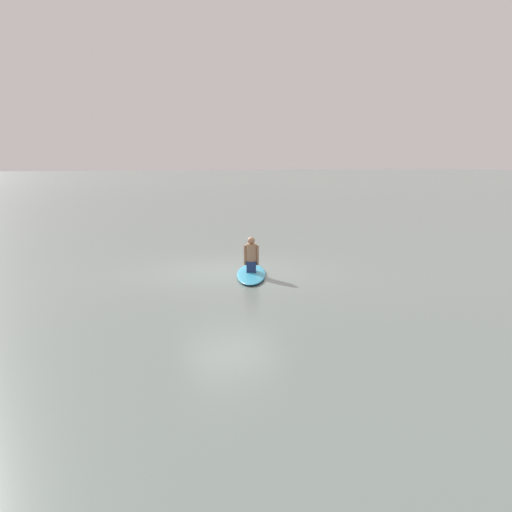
% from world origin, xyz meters
% --- Properties ---
extents(ground_plane, '(400.00, 400.00, 0.00)m').
position_xyz_m(ground_plane, '(0.00, 0.00, 0.00)').
color(ground_plane, slate).
extents(surfboard, '(2.02, 2.89, 0.10)m').
position_xyz_m(surfboard, '(-0.30, 0.68, 0.05)').
color(surfboard, '#339EC6').
rests_on(surfboard, ground).
extents(person_paddler, '(0.39, 0.39, 0.93)m').
position_xyz_m(person_paddler, '(-0.30, 0.68, 0.52)').
color(person_paddler, navy).
rests_on(person_paddler, surfboard).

